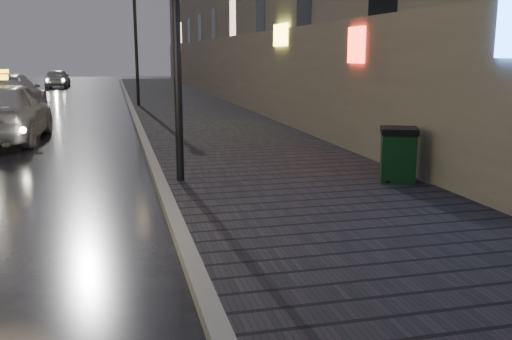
{
  "coord_description": "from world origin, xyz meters",
  "views": [
    {
      "loc": [
        0.72,
        -4.14,
        2.41
      ],
      "look_at": [
        2.57,
        3.24,
        0.85
      ],
      "focal_mm": 40.0,
      "sensor_mm": 36.0,
      "label": 1
    }
  ],
  "objects_px": {
    "lamp_far": "(135,28)",
    "car_far": "(58,78)",
    "trash_bin": "(398,154)",
    "taxi_near": "(4,111)",
    "taxi_mid": "(6,96)"
  },
  "relations": [
    {
      "from": "taxi_mid",
      "to": "car_far",
      "type": "relative_size",
      "value": 1.5
    },
    {
      "from": "car_far",
      "to": "trash_bin",
      "type": "bearing_deg",
      "value": 104.93
    },
    {
      "from": "trash_bin",
      "to": "taxi_near",
      "type": "height_order",
      "value": "taxi_near"
    },
    {
      "from": "lamp_far",
      "to": "car_far",
      "type": "xyz_separation_m",
      "value": [
        -4.91,
        17.86,
        -2.82
      ]
    },
    {
      "from": "taxi_mid",
      "to": "car_far",
      "type": "height_order",
      "value": "taxi_mid"
    },
    {
      "from": "lamp_far",
      "to": "trash_bin",
      "type": "distance_m",
      "value": 17.67
    },
    {
      "from": "trash_bin",
      "to": "taxi_near",
      "type": "bearing_deg",
      "value": 158.03
    },
    {
      "from": "lamp_far",
      "to": "car_far",
      "type": "bearing_deg",
      "value": 105.36
    },
    {
      "from": "lamp_far",
      "to": "taxi_mid",
      "type": "relative_size",
      "value": 0.91
    },
    {
      "from": "trash_bin",
      "to": "car_far",
      "type": "distance_m",
      "value": 35.95
    },
    {
      "from": "lamp_far",
      "to": "car_far",
      "type": "distance_m",
      "value": 18.74
    },
    {
      "from": "trash_bin",
      "to": "taxi_mid",
      "type": "xyz_separation_m",
      "value": [
        -8.84,
        14.26,
        0.2
      ]
    },
    {
      "from": "trash_bin",
      "to": "taxi_mid",
      "type": "height_order",
      "value": "taxi_mid"
    },
    {
      "from": "trash_bin",
      "to": "taxi_near",
      "type": "relative_size",
      "value": 0.19
    },
    {
      "from": "lamp_far",
      "to": "car_far",
      "type": "height_order",
      "value": "lamp_far"
    }
  ]
}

